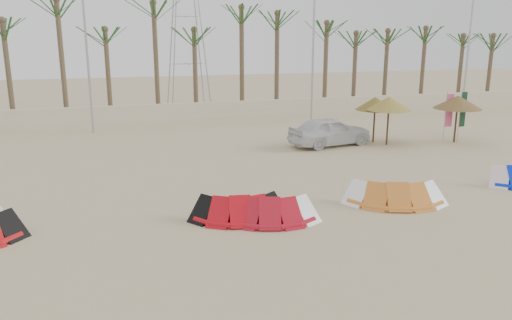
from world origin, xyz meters
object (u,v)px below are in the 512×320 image
object	(u,v)px
kite_orange	(390,190)
parasol_left	(375,104)
kite_red_right	(266,206)
parasol_mid	(389,103)
kite_red_mid	(237,205)
parasol_right	(458,102)
car	(330,131)

from	to	relation	value
kite_orange	parasol_left	size ratio (longest dim) A/B	1.52
kite_red_right	parasol_mid	bearing A→B (deg)	42.45
kite_red_right	parasol_left	distance (m)	13.28
kite_red_mid	kite_orange	bearing A→B (deg)	-0.56
kite_red_right	parasol_left	bearing A→B (deg)	46.12
kite_red_right	parasol_left	world-z (taller)	parasol_left
kite_red_mid	parasol_left	distance (m)	13.59
kite_orange	kite_red_mid	bearing A→B (deg)	179.44
kite_orange	parasol_right	world-z (taller)	parasol_right
kite_orange	parasol_right	distance (m)	11.76
kite_red_right	parasol_right	xyz separation A→B (m)	(13.31, 8.16, 1.77)
kite_orange	parasol_right	xyz separation A→B (m)	(8.63, 7.78, 1.77)
kite_red_mid	parasol_right	world-z (taller)	parasol_right
kite_red_mid	parasol_right	bearing A→B (deg)	28.61
parasol_left	parasol_right	distance (m)	4.39
parasol_left	parasol_right	bearing A→B (deg)	-17.70
kite_red_mid	kite_orange	distance (m)	5.54
kite_red_right	car	distance (m)	11.40
parasol_left	parasol_mid	xyz separation A→B (m)	(0.33, -0.85, 0.10)
parasol_right	car	xyz separation A→B (m)	(-6.84, 1.22, -1.43)
kite_red_mid	car	bearing A→B (deg)	50.64
kite_red_right	parasol_right	bearing A→B (deg)	31.50
parasol_left	parasol_mid	bearing A→B (deg)	-68.86
kite_red_mid	parasol_right	distance (m)	16.24
kite_red_mid	parasol_right	size ratio (longest dim) A/B	1.27
parasol_mid	car	bearing A→B (deg)	166.26
kite_red_mid	car	size ratio (longest dim) A/B	0.72
parasol_right	car	world-z (taller)	parasol_right
parasol_mid	kite_red_mid	bearing A→B (deg)	-141.45
kite_red_right	parasol_mid	xyz separation A→B (m)	(9.46, 8.65, 1.79)
kite_orange	car	distance (m)	9.19
parasol_right	kite_red_mid	bearing A→B (deg)	-151.39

